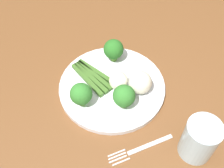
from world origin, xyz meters
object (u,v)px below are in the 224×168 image
Objects in this scene: broccoli_near_center at (81,94)px; water_glass at (200,140)px; dining_table at (105,112)px; cauliflower_right at (118,80)px; cauliflower_front at (140,82)px; fork at (141,149)px; broccoli_back_right at (124,96)px; plate at (112,87)px; broccoli_back at (114,50)px; asparagus_bundle at (92,76)px.

water_glass is (-0.17, -0.25, -0.00)m from broccoli_near_center.
cauliflower_right reaches higher than dining_table.
broccoli_near_center is at bearing 95.93° from cauliflower_front.
dining_table is at bearing -84.90° from fork.
cauliflower_front is (0.04, -0.05, -0.01)m from broccoli_back_right.
broccoli_back is (0.09, -0.02, 0.05)m from plate.
broccoli_back is (0.06, -0.07, 0.03)m from asparagus_bundle.
dining_table is 16.46× the size of broccoli_back.
water_glass is (-0.21, -0.14, 0.01)m from cauliflower_right.
broccoli_back is 1.13× the size of cauliflower_front.
broccoli_near_center is 1.12× the size of cauliflower_front.
asparagus_bundle is 2.77× the size of cauliflower_right.
plate is 4.12× the size of broccoli_back.
cauliflower_front is at bearing 25.54° from water_glass.
broccoli_near_center is at bearing 55.30° from water_glass.
water_glass is at bearing -154.46° from cauliflower_front.
water_glass is at bearing -143.42° from plate.
plate is 0.27m from water_glass.
broccoli_near_center is at bearing 141.97° from broccoli_back.
broccoli_back_right is at bearing -103.66° from broccoli_near_center.
water_glass reaches higher than broccoli_back_right.
fork is at bearing -162.20° from dining_table.
broccoli_back reaches higher than dining_table.
dining_table is 8.32× the size of asparagus_bundle.
cauliflower_right reaches higher than plate.
broccoli_back_right is at bearing -0.97° from asparagus_bundle.
broccoli_back_right is (-0.03, -0.11, 0.00)m from broccoli_near_center.
broccoli_back is 0.66× the size of water_glass.
cauliflower_right is 0.47× the size of water_glass.
broccoli_near_center reaches higher than fork.
asparagus_bundle is 0.14m from cauliflower_front.
fork is at bearing 78.78° from water_glass.
water_glass reaches higher than cauliflower_front.
cauliflower_right reaches higher than asparagus_bundle.
plate is 0.06m from asparagus_bundle.
broccoli_back is at bearing -100.04° from fork.
plate is at bearing 167.04° from broccoli_back.
broccoli_near_center is 0.99× the size of broccoli_back.
asparagus_bundle is 0.85× the size of fork.
dining_table is 16.61× the size of broccoli_near_center.
cauliflower_right is (0.00, -0.04, 0.15)m from dining_table.
broccoli_near_center reaches higher than cauliflower_right.
asparagus_bundle is 0.08m from cauliflower_right.
cauliflower_front is at bearing 28.58° from asparagus_bundle.
plate is at bearing 14.13° from broccoli_back_right.
broccoli_back reaches higher than asparagus_bundle.
broccoli_back_right is 0.13m from fork.
cauliflower_front reaches higher than plate.
cauliflower_right is (0.04, -0.10, -0.01)m from broccoli_near_center.
asparagus_bundle is 1.99× the size of broccoli_back_right.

